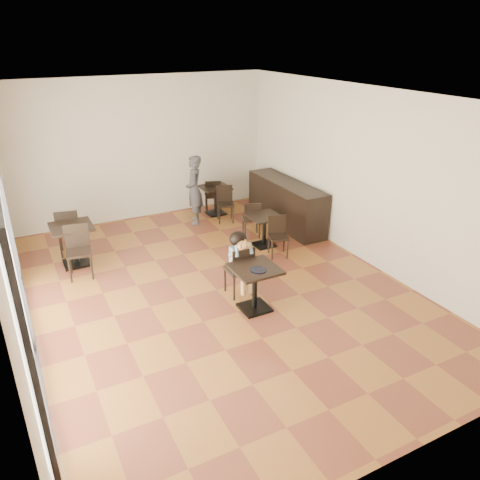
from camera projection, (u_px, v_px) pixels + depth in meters
floor at (217, 290)px, 7.98m from camera, size 6.00×8.00×0.01m
ceiling at (212, 95)px, 6.68m from camera, size 6.00×8.00×0.01m
wall_back at (141, 149)px, 10.57m from camera, size 6.00×0.01×3.20m
wall_front at (405, 336)px, 4.09m from camera, size 6.00×0.01×3.20m
wall_left at (5, 236)px, 6.07m from camera, size 0.01×8.00×3.20m
wall_right at (363, 176)px, 8.59m from camera, size 0.01×8.00×3.20m
storefront_window at (13, 265)px, 5.76m from camera, size 0.04×4.50×2.60m
child_table at (255, 289)px, 7.29m from camera, size 0.70×0.70×0.73m
child_chair at (239, 270)px, 7.70m from camera, size 0.40×0.40×0.88m
child at (239, 264)px, 7.66m from camera, size 0.40×0.56×1.11m
plate at (258, 270)px, 7.05m from camera, size 0.25×0.25×0.01m
pizza_slice at (244, 245)px, 7.34m from camera, size 0.26×0.20×0.06m
adult_patron at (194, 190)px, 10.49m from camera, size 0.54×0.66×1.56m
cafe_table_mid at (264, 231)px, 9.50m from camera, size 0.79×0.79×0.66m
cafe_table_left at (74, 245)px, 8.71m from camera, size 0.84×0.84×0.78m
cafe_table_back at (215, 200)px, 11.18m from camera, size 0.82×0.82×0.68m
chair_mid_a at (251, 219)px, 9.92m from camera, size 0.45×0.45×0.80m
chair_mid_b at (278, 237)px, 9.03m from camera, size 0.45×0.45×0.80m
chair_left_a at (69, 231)px, 9.13m from camera, size 0.48×0.48×0.94m
chair_left_b at (79, 253)px, 8.24m from camera, size 0.48×0.48×0.94m
chair_back_a at (213, 196)px, 11.29m from camera, size 0.47×0.47×0.82m
chair_back_b at (225, 204)px, 10.71m from camera, size 0.47×0.47×0.82m
service_counter at (286, 203)px, 10.51m from camera, size 0.60×2.40×1.00m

